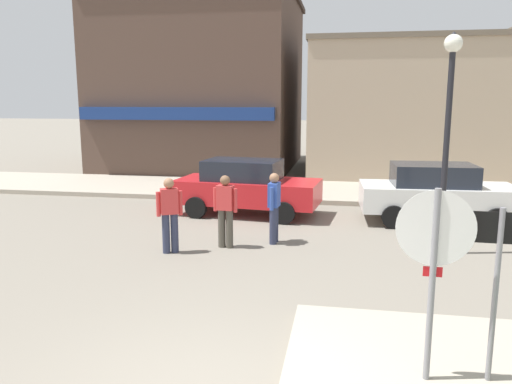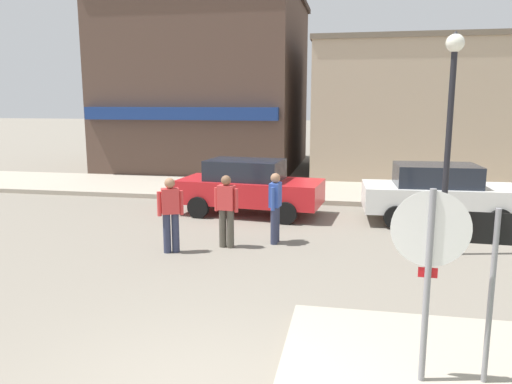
{
  "view_description": "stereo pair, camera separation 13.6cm",
  "coord_description": "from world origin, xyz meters",
  "px_view_note": "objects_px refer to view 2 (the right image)",
  "views": [
    {
      "loc": [
        1.47,
        -4.61,
        3.19
      ],
      "look_at": [
        -0.14,
        4.5,
        1.5
      ],
      "focal_mm": 35.0,
      "sensor_mm": 36.0,
      "label": 1
    },
    {
      "loc": [
        1.6,
        -4.58,
        3.19
      ],
      "look_at": [
        -0.14,
        4.5,
        1.5
      ],
      "focal_mm": 35.0,
      "sensor_mm": 36.0,
      "label": 2
    }
  ],
  "objects_px": {
    "parked_car_nearest": "(249,186)",
    "pedestrian_crossing_far": "(226,209)",
    "one_way_sign": "(492,279)",
    "lamp_post": "(450,113)",
    "stop_sign": "(429,261)",
    "pedestrian_crossing_near": "(275,206)",
    "parked_car_second": "(440,193)",
    "pedestrian_kerb_side": "(171,213)"
  },
  "relations": [
    {
      "from": "stop_sign",
      "to": "pedestrian_crossing_near",
      "type": "xyz_separation_m",
      "value": [
        -2.49,
        5.55,
        -0.65
      ]
    },
    {
      "from": "parked_car_nearest",
      "to": "pedestrian_crossing_near",
      "type": "xyz_separation_m",
      "value": [
        1.18,
        -2.77,
        0.06
      ]
    },
    {
      "from": "parked_car_second",
      "to": "pedestrian_crossing_near",
      "type": "distance_m",
      "value": 4.81
    },
    {
      "from": "pedestrian_crossing_near",
      "to": "pedestrian_crossing_far",
      "type": "xyz_separation_m",
      "value": [
        -1.0,
        -0.53,
        0.0
      ]
    },
    {
      "from": "parked_car_second",
      "to": "stop_sign",
      "type": "bearing_deg",
      "value": -100.08
    },
    {
      "from": "lamp_post",
      "to": "parked_car_second",
      "type": "bearing_deg",
      "value": 82.32
    },
    {
      "from": "parked_car_nearest",
      "to": "pedestrian_crossing_far",
      "type": "distance_m",
      "value": 3.3
    },
    {
      "from": "lamp_post",
      "to": "pedestrian_crossing_far",
      "type": "bearing_deg",
      "value": -175.72
    },
    {
      "from": "stop_sign",
      "to": "pedestrian_crossing_near",
      "type": "distance_m",
      "value": 6.12
    },
    {
      "from": "pedestrian_crossing_far",
      "to": "parked_car_second",
      "type": "bearing_deg",
      "value": 33.27
    },
    {
      "from": "lamp_post",
      "to": "pedestrian_crossing_near",
      "type": "bearing_deg",
      "value": 177.0
    },
    {
      "from": "parked_car_nearest",
      "to": "parked_car_second",
      "type": "height_order",
      "value": "same"
    },
    {
      "from": "one_way_sign",
      "to": "pedestrian_crossing_near",
      "type": "bearing_deg",
      "value": 120.1
    },
    {
      "from": "pedestrian_crossing_far",
      "to": "pedestrian_crossing_near",
      "type": "bearing_deg",
      "value": 27.86
    },
    {
      "from": "parked_car_nearest",
      "to": "pedestrian_kerb_side",
      "type": "xyz_separation_m",
      "value": [
        -0.89,
        -3.88,
        0.06
      ]
    },
    {
      "from": "one_way_sign",
      "to": "parked_car_second",
      "type": "relative_size",
      "value": 0.52
    },
    {
      "from": "one_way_sign",
      "to": "pedestrian_crossing_far",
      "type": "xyz_separation_m",
      "value": [
        -4.16,
        4.93,
        -0.46
      ]
    },
    {
      "from": "lamp_post",
      "to": "one_way_sign",
      "type": "bearing_deg",
      "value": -94.42
    },
    {
      "from": "parked_car_nearest",
      "to": "pedestrian_crossing_far",
      "type": "bearing_deg",
      "value": -86.95
    },
    {
      "from": "one_way_sign",
      "to": "lamp_post",
      "type": "relative_size",
      "value": 0.46
    },
    {
      "from": "stop_sign",
      "to": "pedestrian_crossing_far",
      "type": "distance_m",
      "value": 6.15
    },
    {
      "from": "parked_car_second",
      "to": "pedestrian_crossing_near",
      "type": "bearing_deg",
      "value": -145.46
    },
    {
      "from": "one_way_sign",
      "to": "pedestrian_kerb_side",
      "type": "distance_m",
      "value": 6.81
    },
    {
      "from": "one_way_sign",
      "to": "lamp_post",
      "type": "xyz_separation_m",
      "value": [
        0.41,
        5.27,
        1.63
      ]
    },
    {
      "from": "lamp_post",
      "to": "pedestrian_crossing_far",
      "type": "height_order",
      "value": "lamp_post"
    },
    {
      "from": "pedestrian_crossing_far",
      "to": "parked_car_nearest",
      "type": "bearing_deg",
      "value": 93.05
    },
    {
      "from": "pedestrian_crossing_far",
      "to": "lamp_post",
      "type": "bearing_deg",
      "value": 4.28
    },
    {
      "from": "lamp_post",
      "to": "parked_car_nearest",
      "type": "distance_m",
      "value": 5.99
    },
    {
      "from": "parked_car_nearest",
      "to": "pedestrian_crossing_near",
      "type": "distance_m",
      "value": 3.01
    },
    {
      "from": "stop_sign",
      "to": "pedestrian_kerb_side",
      "type": "distance_m",
      "value": 6.39
    },
    {
      "from": "pedestrian_crossing_far",
      "to": "stop_sign",
      "type": "bearing_deg",
      "value": -55.17
    },
    {
      "from": "lamp_post",
      "to": "stop_sign",
      "type": "bearing_deg",
      "value": -101.37
    },
    {
      "from": "one_way_sign",
      "to": "lamp_post",
      "type": "distance_m",
      "value": 5.53
    },
    {
      "from": "pedestrian_crossing_far",
      "to": "pedestrian_kerb_side",
      "type": "relative_size",
      "value": 1.0
    },
    {
      "from": "stop_sign",
      "to": "parked_car_second",
      "type": "relative_size",
      "value": 0.56
    },
    {
      "from": "pedestrian_kerb_side",
      "to": "pedestrian_crossing_near",
      "type": "bearing_deg",
      "value": 28.35
    },
    {
      "from": "stop_sign",
      "to": "one_way_sign",
      "type": "distance_m",
      "value": 0.7
    },
    {
      "from": "stop_sign",
      "to": "pedestrian_crossing_near",
      "type": "bearing_deg",
      "value": 114.19
    },
    {
      "from": "one_way_sign",
      "to": "stop_sign",
      "type": "bearing_deg",
      "value": -172.12
    },
    {
      "from": "parked_car_second",
      "to": "pedestrian_crossing_far",
      "type": "distance_m",
      "value": 5.94
    },
    {
      "from": "parked_car_nearest",
      "to": "parked_car_second",
      "type": "bearing_deg",
      "value": -0.48
    },
    {
      "from": "one_way_sign",
      "to": "parked_car_nearest",
      "type": "bearing_deg",
      "value": 117.81
    }
  ]
}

